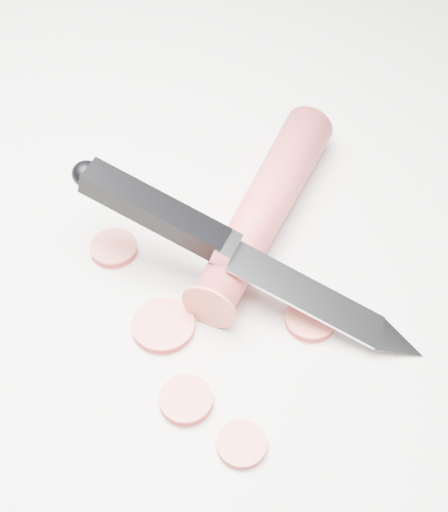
# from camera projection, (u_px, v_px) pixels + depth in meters

# --- Properties ---
(ground) EXTENTS (2.40, 2.40, 0.00)m
(ground) POSITION_uv_depth(u_px,v_px,m) (175.00, 285.00, 0.49)
(ground) COLOR silver
(ground) RESTS_ON ground
(carrot) EXTENTS (0.07, 0.20, 0.03)m
(carrot) POSITION_uv_depth(u_px,v_px,m) (265.00, 207.00, 0.51)
(carrot) COLOR #BD3B3E
(carrot) RESTS_ON ground
(carrot_slice_0) EXTENTS (0.04, 0.04, 0.01)m
(carrot_slice_0) POSITION_uv_depth(u_px,v_px,m) (163.00, 326.00, 0.46)
(carrot_slice_0) COLOR #DB5F4E
(carrot_slice_0) RESTS_ON ground
(carrot_slice_1) EXTENTS (0.03, 0.03, 0.01)m
(carrot_slice_1) POSITION_uv_depth(u_px,v_px,m) (242.00, 445.00, 0.41)
(carrot_slice_1) COLOR #DB5F4E
(carrot_slice_1) RESTS_ON ground
(carrot_slice_2) EXTENTS (0.03, 0.03, 0.01)m
(carrot_slice_2) POSITION_uv_depth(u_px,v_px,m) (310.00, 320.00, 0.46)
(carrot_slice_2) COLOR #DB5F4E
(carrot_slice_2) RESTS_ON ground
(carrot_slice_3) EXTENTS (0.03, 0.03, 0.01)m
(carrot_slice_3) POSITION_uv_depth(u_px,v_px,m) (186.00, 400.00, 0.43)
(carrot_slice_3) COLOR #DB5F4E
(carrot_slice_3) RESTS_ON ground
(carrot_slice_4) EXTENTS (0.03, 0.03, 0.01)m
(carrot_slice_4) POSITION_uv_depth(u_px,v_px,m) (114.00, 248.00, 0.50)
(carrot_slice_4) COLOR #DB5F4E
(carrot_slice_4) RESTS_ON ground
(kitchen_knife) EXTENTS (0.25, 0.08, 0.08)m
(kitchen_knife) POSITION_uv_depth(u_px,v_px,m) (247.00, 255.00, 0.45)
(kitchen_knife) COLOR silver
(kitchen_knife) RESTS_ON ground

